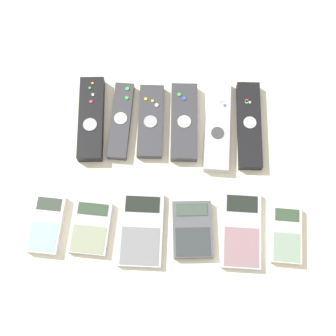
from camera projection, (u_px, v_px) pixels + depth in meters
name	position (u px, v px, depth m)	size (l,w,h in m)	color
ground_plane	(168.00, 182.00, 1.01)	(3.00, 3.00, 0.00)	beige
remote_0	(91.00, 119.00, 1.04)	(0.06, 0.20, 0.03)	black
remote_1	(121.00, 121.00, 1.05)	(0.05, 0.18, 0.02)	#333338
remote_2	(151.00, 121.00, 1.05)	(0.06, 0.17, 0.02)	#333338
remote_3	(184.00, 122.00, 1.04)	(0.06, 0.18, 0.02)	#333338
remote_4	(217.00, 125.00, 1.04)	(0.06, 0.22, 0.02)	#B7B7BC
remote_5	(249.00, 125.00, 1.04)	(0.05, 0.20, 0.02)	black
calculator_0	(47.00, 224.00, 0.97)	(0.07, 0.13, 0.02)	silver
calculator_1	(91.00, 228.00, 0.97)	(0.09, 0.12, 0.02)	#B2B2B7
calculator_2	(141.00, 229.00, 0.97)	(0.09, 0.16, 0.01)	#B2B2B7
calculator_3	(192.00, 229.00, 0.97)	(0.09, 0.12, 0.02)	#4C4C51
calculator_4	(241.00, 230.00, 0.97)	(0.08, 0.16, 0.02)	#B2B2B7
calculator_5	(286.00, 235.00, 0.97)	(0.07, 0.12, 0.02)	beige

